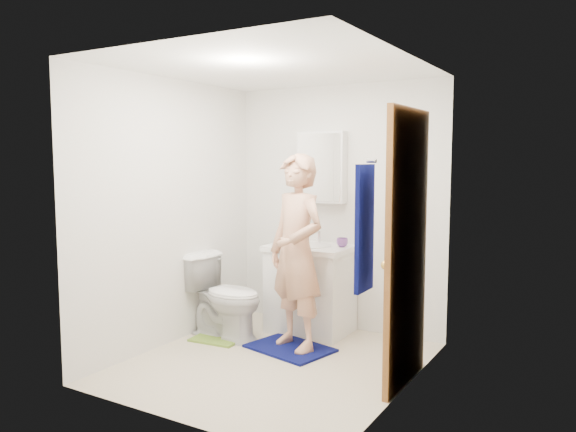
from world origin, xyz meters
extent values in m
cube|color=beige|center=(0.00, 0.00, -0.01)|extent=(2.20, 2.40, 0.02)
cube|color=white|center=(0.00, 0.00, 2.41)|extent=(2.20, 2.40, 0.02)
cube|color=silver|center=(0.00, 1.21, 1.20)|extent=(2.20, 0.02, 2.40)
cube|color=silver|center=(0.00, -1.21, 1.20)|extent=(2.20, 0.02, 2.40)
cube|color=silver|center=(-1.11, 0.00, 1.20)|extent=(0.02, 2.40, 2.40)
cube|color=silver|center=(1.11, 0.00, 1.20)|extent=(0.02, 2.40, 2.40)
cube|color=white|center=(-0.15, 0.91, 0.40)|extent=(0.75, 0.55, 0.80)
cube|color=white|center=(-0.15, 0.91, 0.83)|extent=(0.79, 0.59, 0.05)
cylinder|color=white|center=(-0.15, 0.91, 0.84)|extent=(0.40, 0.40, 0.03)
cylinder|color=silver|center=(-0.15, 1.09, 0.91)|extent=(0.03, 0.03, 0.12)
cube|color=white|center=(-0.15, 1.14, 1.60)|extent=(0.50, 0.12, 0.70)
cube|color=white|center=(-0.15, 1.08, 1.60)|extent=(0.46, 0.01, 0.66)
cube|color=#9C602B|center=(1.07, 0.15, 1.02)|extent=(0.05, 0.80, 2.05)
sphere|color=gold|center=(1.03, -0.17, 0.95)|extent=(0.07, 0.07, 0.07)
cube|color=#080D51|center=(1.03, -0.57, 1.25)|extent=(0.03, 0.24, 0.80)
cylinder|color=silver|center=(1.07, -0.57, 1.67)|extent=(0.06, 0.02, 0.02)
imported|color=white|center=(-0.76, 0.35, 0.39)|extent=(0.80, 0.50, 0.79)
cube|color=#080D51|center=(-0.05, 0.35, 0.01)|extent=(0.80, 0.65, 0.02)
cube|color=olive|center=(-0.77, 0.26, 0.01)|extent=(0.48, 0.42, 0.02)
imported|color=#CA5E68|center=(-0.37, 0.86, 0.95)|extent=(0.12, 0.12, 0.20)
imported|color=#724395|center=(0.15, 0.99, 0.89)|extent=(0.11, 0.11, 0.09)
imported|color=tan|center=(0.00, 0.38, 0.88)|extent=(0.73, 0.61, 1.71)
camera|label=1|loc=(2.39, -3.81, 1.68)|focal=35.00mm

